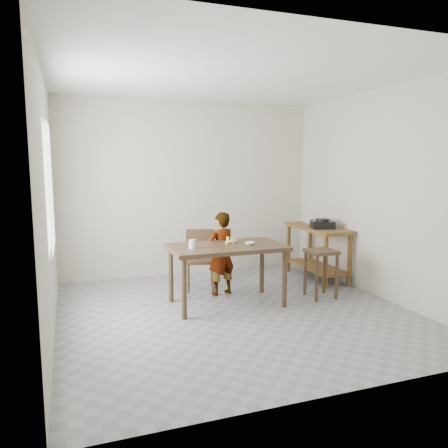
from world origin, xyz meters
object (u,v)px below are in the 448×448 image
object	(u,v)px
prep_counter	(317,253)
stool	(321,274)
dining_chair	(200,260)
dining_table	(227,275)
child	(221,254)

from	to	relation	value
prep_counter	stool	distance (m)	0.96
dining_chair	stool	xyz separation A→B (m)	(1.37, -0.89, -0.09)
dining_table	stool	xyz separation A→B (m)	(1.26, -0.13, -0.06)
dining_table	child	distance (m)	0.47
stool	prep_counter	bearing A→B (deg)	61.24
prep_counter	dining_table	bearing A→B (deg)	-157.85
prep_counter	child	distance (m)	1.67
dining_table	prep_counter	bearing A→B (deg)	22.15
dining_table	child	bearing A→B (deg)	79.79
dining_chair	stool	bearing A→B (deg)	-17.54
child	stool	world-z (taller)	child
prep_counter	dining_chair	size ratio (longest dim) A/B	1.47
child	dining_chair	bearing A→B (deg)	-75.29
dining_chair	stool	size ratio (longest dim) A/B	1.30
child	stool	distance (m)	1.33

